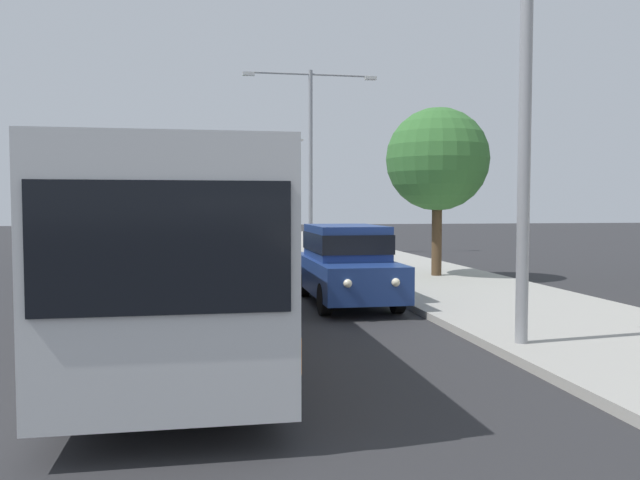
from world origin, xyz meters
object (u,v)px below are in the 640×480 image
Objects in this scene: bus_second_in_line at (196,224)px; bus_lead at (184,245)px; box_truck_oncoming at (146,217)px; streetlamp_far at (269,174)px; streetlamp_mid at (311,141)px; roadside_tree at (437,160)px; white_suv at (346,261)px; streetlamp_near at (527,9)px; bus_middle at (200,218)px.

bus_lead is at bearing -90.00° from bus_second_in_line.
box_truck_oncoming is 15.26m from streetlamp_far.
box_truck_oncoming is at bearing 133.25° from streetlamp_mid.
bus_second_in_line is 16.24m from box_truck_oncoming.
roadside_tree is (10.91, -20.77, 2.12)m from box_truck_oncoming.
streetlamp_near is at bearing -72.82° from white_suv.
bus_lead is 5.27m from white_suv.
bus_middle reaches higher than box_truck_oncoming.
bus_lead is at bearing 161.51° from streetlamp_near.
streetlamp_near is at bearing -90.00° from streetlamp_mid.
bus_middle is 2.26× the size of white_suv.
bus_lead is 12.89m from bus_second_in_line.
streetlamp_far reaches higher than bus_middle.
roadside_tree is (7.61, -4.87, 2.14)m from bus_second_in_line.
streetlamp_mid reaches higher than streetlamp_near.
streetlamp_near is 42.69m from streetlamp_far.
streetlamp_near is 21.34m from streetlamp_mid.
bus_second_in_line is 1.36× the size of box_truck_oncoming.
bus_second_in_line is at bearing -90.00° from bus_middle.
bus_second_in_line is 1.33× the size of streetlamp_far.
bus_middle is 1.25× the size of streetlamp_near.
box_truck_oncoming is 0.88× the size of streetlamp_mid.
roadside_tree is at bearing 47.89° from white_suv.
streetlamp_far is at bearing 87.38° from white_suv.
box_truck_oncoming is (-3.30, 28.79, 0.02)m from bus_lead.
white_suv is 6.46m from roadside_tree.
box_truck_oncoming is (-3.30, 2.81, 0.02)m from bus_middle.
streetlamp_near is at bearing -90.00° from streetlamp_far.
roadside_tree is (2.21, -32.86, -1.17)m from streetlamp_far.
roadside_tree reaches higher than box_truck_oncoming.
streetlamp_mid reaches higher than bus_second_in_line.
box_truck_oncoming is (-3.30, 15.90, 0.02)m from bus_second_in_line.
streetlamp_near reaches higher than bus_lead.
streetlamp_far is (8.70, 12.09, 3.30)m from box_truck_oncoming.
bus_second_in_line is 9.93m from white_suv.
streetlamp_far is 32.96m from roadside_tree.
box_truck_oncoming is 23.56m from roadside_tree.
bus_lead is 28.98m from box_truck_oncoming.
roadside_tree is at bearing 46.51° from bus_lead.
white_suv is 0.55× the size of streetlamp_mid.
white_suv is at bearing -68.09° from bus_second_in_line.
streetlamp_far is at bearing 82.48° from bus_lead.
bus_second_in_line is at bearing 110.17° from streetlamp_near.
streetlamp_mid reaches higher than bus_middle.
streetlamp_near is at bearing -18.49° from bus_lead.
streetlamp_far is at bearing 90.00° from streetlamp_near.
streetlamp_mid is at bearing -90.00° from streetlamp_far.
roadside_tree is at bearing -86.16° from streetlamp_far.
bus_lead is 1.06× the size of bus_second_in_line.
bus_second_in_line is 2.16× the size of white_suv.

